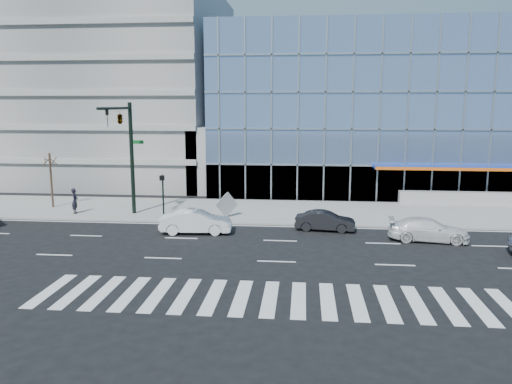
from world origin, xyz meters
TOP-DOWN VIEW (x-y plane):
  - ground at (0.00, 0.00)m, footprint 160.00×160.00m
  - sidewalk at (0.00, 8.00)m, footprint 120.00×8.00m
  - theatre_building at (14.00, 26.00)m, footprint 42.00×26.00m
  - parking_garage at (-20.00, 26.00)m, footprint 24.00×24.00m
  - ramp_block at (-6.00, 18.00)m, footprint 6.00×8.00m
  - tower_backdrop at (-30.00, 70.00)m, footprint 14.00×14.00m
  - traffic_signal at (-11.00, 4.57)m, footprint 1.14×5.74m
  - ped_signal_post at (-8.50, 4.94)m, footprint 0.30×0.33m
  - street_tree_near at (-18.00, 7.50)m, footprint 1.10×1.10m
  - white_suv at (8.75, 0.87)m, footprint 4.80×2.34m
  - white_sedan at (-5.37, 1.31)m, footprint 4.57×1.90m
  - dark_sedan at (2.75, 2.76)m, footprint 3.94×1.75m
  - pedestrian at (-15.24, 5.50)m, footprint 0.57×0.75m
  - tilted_panel at (-4.00, 5.21)m, footprint 1.41×1.25m

SIDE VIEW (x-z plane):
  - ground at x=0.00m, z-range 0.00..0.00m
  - sidewalk at x=0.00m, z-range 0.00..0.15m
  - dark_sedan at x=2.75m, z-range 0.00..1.26m
  - white_suv at x=8.75m, z-range 0.00..1.34m
  - white_sedan at x=-5.37m, z-range 0.00..1.47m
  - tilted_panel at x=-4.00m, z-range 0.15..1.98m
  - pedestrian at x=-15.24m, z-range 0.15..2.00m
  - ped_signal_post at x=-8.50m, z-range 0.64..3.64m
  - ramp_block at x=-6.00m, z-range 0.00..6.00m
  - street_tree_near at x=-18.00m, z-range 1.66..5.89m
  - traffic_signal at x=-11.00m, z-range 2.16..10.16m
  - theatre_building at x=14.00m, z-range 0.00..15.00m
  - parking_garage at x=-20.00m, z-range 0.00..20.00m
  - tower_backdrop at x=-30.00m, z-range 0.00..48.00m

